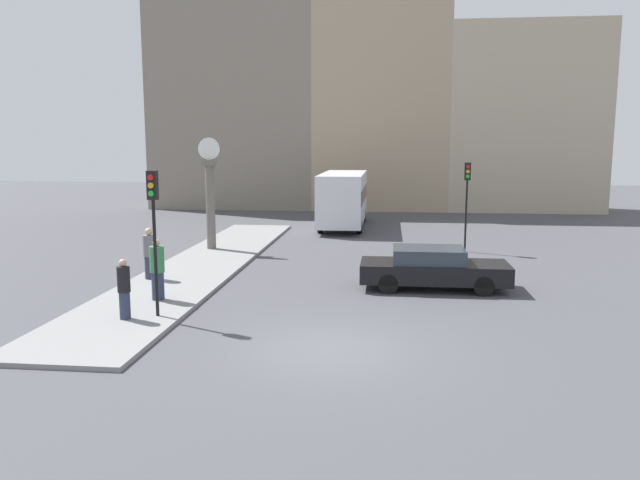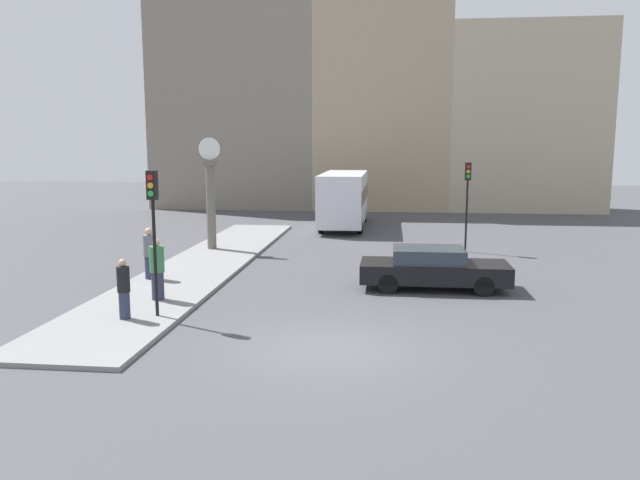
# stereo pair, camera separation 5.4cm
# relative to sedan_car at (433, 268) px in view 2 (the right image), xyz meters

# --- Properties ---
(ground_plane) EXTENTS (120.00, 120.00, 0.00)m
(ground_plane) POSITION_rel_sedan_car_xyz_m (-2.79, -6.39, -0.70)
(ground_plane) COLOR #47474C
(sidewalk_corner) EXTENTS (3.26, 22.67, 0.12)m
(sidewalk_corner) POSITION_rel_sedan_car_xyz_m (-8.59, 2.94, -0.64)
(sidewalk_corner) COLOR gray
(sidewalk_corner) RESTS_ON ground_plane
(building_row) EXTENTS (31.81, 5.00, 18.51)m
(building_row) POSITION_rel_sedan_car_xyz_m (-3.69, 25.40, 7.49)
(building_row) COLOR gray
(building_row) RESTS_ON ground_plane
(sedan_car) EXTENTS (4.78, 1.86, 1.36)m
(sedan_car) POSITION_rel_sedan_car_xyz_m (0.00, 0.00, 0.00)
(sedan_car) COLOR black
(sedan_car) RESTS_ON ground_plane
(bus_distant) EXTENTS (2.35, 8.05, 3.07)m
(bus_distant) POSITION_rel_sedan_car_xyz_m (-4.00, 14.79, 1.05)
(bus_distant) COLOR silver
(bus_distant) RESTS_ON ground_plane
(traffic_light_near) EXTENTS (0.26, 0.24, 3.90)m
(traffic_light_near) POSITION_rel_sedan_car_xyz_m (-7.61, -4.51, 2.21)
(traffic_light_near) COLOR black
(traffic_light_near) RESTS_ON sidewalk_corner
(traffic_light_far) EXTENTS (0.26, 0.24, 3.90)m
(traffic_light_far) POSITION_rel_sedan_car_xyz_m (1.89, 7.29, 2.09)
(traffic_light_far) COLOR black
(traffic_light_far) RESTS_ON ground_plane
(street_clock) EXTENTS (1.04, 0.51, 4.88)m
(street_clock) POSITION_rel_sedan_car_xyz_m (-9.21, 6.22, 1.75)
(street_clock) COLOR #666056
(street_clock) RESTS_ON sidewalk_corner
(pedestrian_black_jacket) EXTENTS (0.34, 0.34, 1.61)m
(pedestrian_black_jacket) POSITION_rel_sedan_car_xyz_m (-8.35, -4.89, 0.23)
(pedestrian_black_jacket) COLOR #2D334C
(pedestrian_black_jacket) RESTS_ON sidewalk_corner
(pedestrian_green_hoodie) EXTENTS (0.43, 0.43, 1.81)m
(pedestrian_green_hoodie) POSITION_rel_sedan_car_xyz_m (-8.24, -2.81, 0.32)
(pedestrian_green_hoodie) COLOR #2D334C
(pedestrian_green_hoodie) RESTS_ON sidewalk_corner
(pedestrian_grey_jacket) EXTENTS (0.42, 0.42, 1.76)m
(pedestrian_grey_jacket) POSITION_rel_sedan_car_xyz_m (-9.56, -0.05, 0.29)
(pedestrian_grey_jacket) COLOR #2D334C
(pedestrian_grey_jacket) RESTS_ON sidewalk_corner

